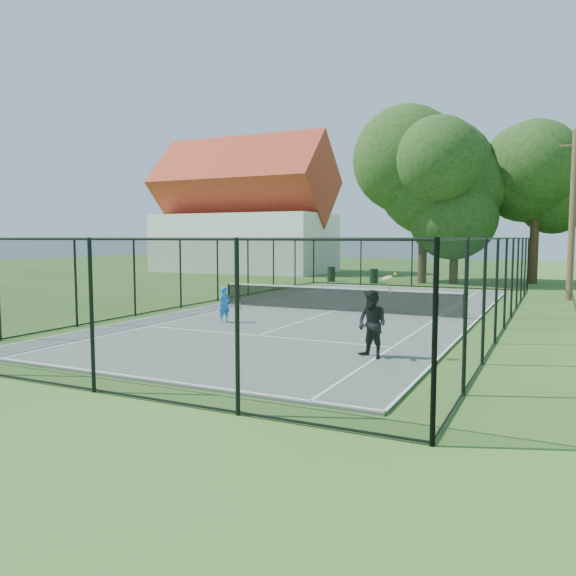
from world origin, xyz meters
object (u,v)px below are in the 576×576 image
at_px(tennis_net, 335,298).
at_px(player_black, 372,324).
at_px(trash_bin_left, 331,274).
at_px(trash_bin_right, 374,276).
at_px(player_blue, 225,305).
at_px(utility_pole, 573,215).

height_order(tennis_net, player_black, player_black).
distance_m(tennis_net, trash_bin_left, 15.89).
bearing_deg(tennis_net, player_black, -63.10).
xyz_separation_m(trash_bin_left, player_black, (9.93, -22.63, 0.39)).
bearing_deg(trash_bin_left, trash_bin_right, -3.20).
relative_size(tennis_net, player_blue, 8.13).
bearing_deg(player_black, utility_pole, 74.95).
distance_m(trash_bin_right, player_black, 23.49).
bearing_deg(player_blue, player_black, -27.87).
xyz_separation_m(utility_pole, player_blue, (-10.88, -13.53, -3.41)).
distance_m(utility_pole, player_black, 17.77).
relative_size(trash_bin_left, utility_pole, 0.13).
height_order(tennis_net, player_blue, player_blue).
distance_m(trash_bin_left, trash_bin_right, 3.07).
height_order(tennis_net, trash_bin_right, tennis_net).
height_order(trash_bin_right, player_blue, player_blue).
bearing_deg(trash_bin_left, utility_pole, -21.64).
distance_m(trash_bin_right, utility_pole, 13.19).
xyz_separation_m(trash_bin_left, utility_pole, (14.47, -5.74, 3.58)).
relative_size(trash_bin_right, utility_pole, 0.12).
distance_m(tennis_net, utility_pole, 12.89).
relative_size(tennis_net, trash_bin_left, 9.97).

